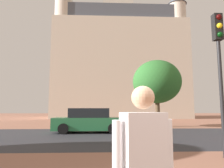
{
  "coord_description": "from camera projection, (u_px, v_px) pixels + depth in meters",
  "views": [
    {
      "loc": [
        -0.74,
        -2.4,
        1.51
      ],
      "look_at": [
        -0.11,
        11.84,
        3.23
      ],
      "focal_mm": 33.19,
      "sensor_mm": 36.0,
      "label": 1
    }
  ],
  "objects": [
    {
      "name": "tree_curb_far",
      "position": [
        157.0,
        82.0,
        17.92
      ],
      "size": [
        4.15,
        4.15,
        5.73
      ],
      "color": "brown",
      "rests_on": "ground_plane"
    },
    {
      "name": "car_green",
      "position": [
        89.0,
        121.0,
        13.42
      ],
      "size": [
        4.55,
        2.0,
        1.56
      ],
      "color": "#287042",
      "rests_on": "ground_plane"
    },
    {
      "name": "traffic_light_pole",
      "position": [
        219.0,
        55.0,
        6.77
      ],
      "size": [
        0.28,
        0.34,
        4.67
      ],
      "color": "black",
      "rests_on": "ground_plane"
    },
    {
      "name": "landmark_building",
      "position": [
        119.0,
        59.0,
        36.9
      ],
      "size": [
        22.22,
        10.24,
        33.06
      ],
      "color": "beige",
      "rests_on": "ground_plane"
    },
    {
      "name": "street_asphalt_strip",
      "position": [
        116.0,
        136.0,
        11.52
      ],
      "size": [
        120.0,
        8.6,
        0.0
      ],
      "primitive_type": "cube",
      "color": "#2D2D33",
      "rests_on": "ground_plane"
    },
    {
      "name": "ground_plane",
      "position": [
        115.0,
        135.0,
        12.15
      ],
      "size": [
        120.0,
        120.0,
        0.0
      ],
      "primitive_type": "plane",
      "color": "#93604C"
    }
  ]
}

